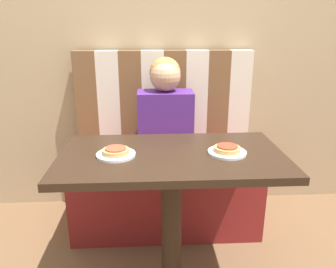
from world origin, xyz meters
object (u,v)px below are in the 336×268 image
person (165,112)px  pizza_right (227,149)px  plate_right (227,152)px  pizza_left (116,151)px  plate_left (116,155)px

person → pizza_right: size_ratio=5.63×
plate_right → pizza_left: pizza_left is taller
plate_left → plate_right: (0.51, 0.00, 0.00)m
person → plate_left: (-0.25, -0.64, -0.03)m
pizza_left → pizza_right: 0.51m
plate_left → pizza_right: pizza_right is taller
plate_left → plate_right: 0.51m
plate_right → pizza_left: (-0.51, 0.00, 0.02)m
plate_left → plate_right: same height
person → pizza_left: size_ratio=5.63×
pizza_right → pizza_left: bearing=180.0°
person → pizza_right: person is taller
person → pizza_left: person is taller
pizza_right → plate_left: bearing=-180.0°
person → plate_right: person is taller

